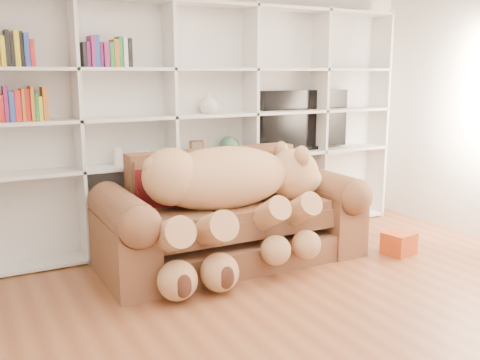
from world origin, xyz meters
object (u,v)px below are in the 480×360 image
sofa (231,221)px  teddy_bear (230,191)px  tv (305,120)px  gift_box (399,243)px

sofa → teddy_bear: (-0.11, -0.20, 0.33)m
sofa → tv: tv is taller
teddy_bear → gift_box: size_ratio=7.08×
sofa → teddy_bear: teddy_bear is taller
tv → gift_box: bearing=-81.5°
sofa → gift_box: (1.51, -0.61, -0.27)m
sofa → tv: bearing=28.7°
sofa → gift_box: sofa is taller
teddy_bear → tv: tv is taller
sofa → gift_box: bearing=-22.2°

